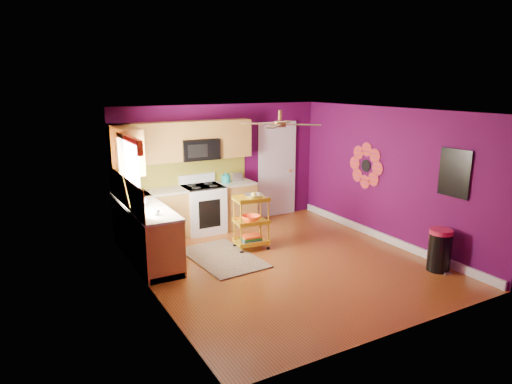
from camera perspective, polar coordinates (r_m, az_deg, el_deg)
ground at (r=7.72m, az=3.59°, el=-8.77°), size 5.00×5.00×0.00m
room_envelope at (r=7.27m, az=3.96°, el=3.26°), size 4.54×5.04×2.52m
lower_cabinets at (r=8.58m, az=-10.63°, el=-3.58°), size 2.81×2.31×0.94m
electric_range at (r=9.15m, az=-6.64°, el=-2.03°), size 0.76×0.66×1.13m
upper_cabinetry at (r=8.66m, az=-11.13°, el=5.81°), size 2.80×2.30×1.26m
left_window at (r=7.34m, az=-15.62°, el=3.71°), size 0.08×1.35×1.08m
panel_door at (r=10.13m, az=2.62°, el=2.72°), size 0.95×0.11×2.15m
right_wall_art at (r=8.45m, az=17.87°, el=2.78°), size 0.04×2.74×1.04m
ceiling_fan at (r=7.33m, az=3.01°, el=8.55°), size 1.01×1.01×0.26m
shag_rug at (r=7.89m, az=-4.15°, el=-8.17°), size 1.09×1.67×0.02m
rolling_cart at (r=8.14m, az=-0.56°, el=-3.52°), size 0.62×0.48×1.05m
trash_can at (r=7.84m, az=21.96°, el=-6.75°), size 0.41×0.42×0.68m
teal_kettle at (r=9.28m, az=-3.78°, el=1.69°), size 0.18×0.18×0.21m
toaster at (r=9.42m, az=-2.52°, el=1.92°), size 0.22×0.15×0.18m
soap_bottle_a at (r=7.67m, az=-13.99°, el=-1.21°), size 0.08×0.08×0.17m
soap_bottle_b at (r=7.80m, az=-13.92°, el=-0.96°), size 0.14×0.14×0.17m
counter_dish at (r=8.18m, az=-14.89°, el=-0.74°), size 0.28×0.28×0.07m
counter_cup at (r=7.16m, az=-12.43°, el=-2.48°), size 0.13×0.13×0.10m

